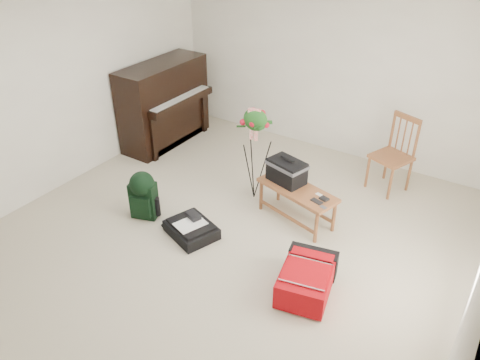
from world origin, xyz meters
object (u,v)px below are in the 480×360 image
Objects in this scene: red_suitcase at (309,276)px; black_duffel at (191,229)px; dining_chair at (392,155)px; bench at (288,178)px; flower_stand at (255,155)px; piano at (165,105)px; green_backpack at (143,193)px.

black_duffel is at bearing 165.81° from red_suitcase.
dining_chair reaches higher than black_duffel.
bench reaches higher than red_suitcase.
red_suitcase is at bearing -58.94° from flower_stand.
piano is 2.07m from green_backpack.
green_backpack is at bearing -131.11° from bench.
green_backpack is (-2.24, -2.26, -0.16)m from dining_chair.
black_duffel is at bearing -42.96° from piano.
red_suitcase reaches higher than black_duffel.
piano is at bearing 156.66° from black_duffel.
piano is 2.10m from flower_stand.
red_suitcase is 1.78m from flower_stand.
black_duffel is (-0.72, -0.93, -0.44)m from bench.
bench is 1.72× the size of green_backpack.
bench is 1.26m from black_duffel.
piano reaches higher than green_backpack.
dining_chair is 0.80× the size of flower_stand.
piano is 3.41m from dining_chair.
red_suitcase is (0.78, -0.98, -0.37)m from bench.
flower_stand is (-1.32, 1.11, 0.46)m from red_suitcase.
black_duffel is at bearing -118.66° from flower_stand.
green_backpack is (-2.20, 0.02, 0.17)m from red_suitcase.
black_duffel is 0.74m from green_backpack.
dining_chair reaches higher than bench.
red_suitcase is 2.20m from green_backpack.
red_suitcase is at bearing -19.68° from green_backpack.
dining_chair is (3.36, 0.54, -0.11)m from piano.
piano reaches higher than red_suitcase.
dining_chair is at bearing 72.88° from bench.
black_duffel is (-1.54, -2.24, -0.40)m from dining_chair.
black_duffel is 1.11× the size of green_backpack.
piano is 2.47× the size of green_backpack.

